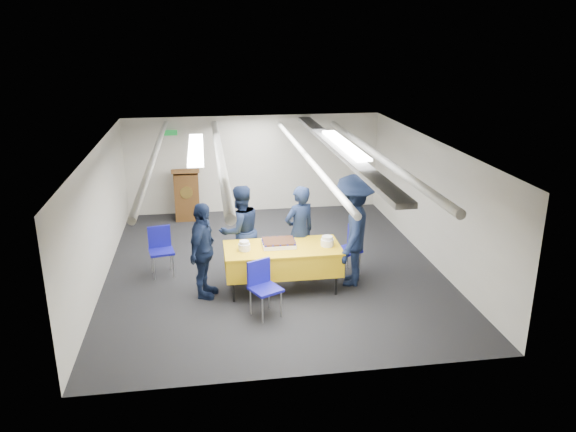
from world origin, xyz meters
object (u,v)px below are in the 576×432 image
object	(u,v)px
chair_left	(161,246)
chair_right	(351,245)
sailor_c	(203,251)
sailor_a	(300,232)
sailor_d	(352,231)
serving_table	(283,259)
sheet_cake	(279,243)
chair_near	(263,282)
sailor_b	(240,231)
podium	(187,193)

from	to	relation	value
chair_left	chair_right	bearing A→B (deg)	-8.35
chair_right	sailor_c	bearing A→B (deg)	-168.12
sailor_a	sailor_d	size ratio (longest dim) A/B	0.86
chair_left	sailor_a	bearing A→B (deg)	-10.86
serving_table	chair_left	distance (m)	2.29
serving_table	sailor_a	distance (m)	0.70
sailor_d	chair_right	bearing A→B (deg)	-173.21
sheet_cake	sailor_c	xyz separation A→B (m)	(-1.26, -0.13, -0.01)
chair_near	sailor_a	world-z (taller)	sailor_a
chair_near	sailor_d	world-z (taller)	sailor_d
chair_near	sailor_b	world-z (taller)	sailor_b
chair_near	serving_table	bearing A→B (deg)	62.33
sheet_cake	sailor_b	xyz separation A→B (m)	(-0.59, 0.67, 0.01)
chair_right	sailor_b	distance (m)	1.99
sailor_b	sailor_c	distance (m)	1.04
sailor_c	serving_table	bearing A→B (deg)	-68.28
sailor_c	chair_left	bearing A→B (deg)	55.08
chair_near	podium	bearing A→B (deg)	104.27
sailor_a	sailor_d	bearing A→B (deg)	127.07
podium	chair_left	world-z (taller)	podium
chair_left	sailor_b	xyz separation A→B (m)	(1.42, -0.25, 0.29)
podium	sailor_d	size ratio (longest dim) A/B	0.65
sailor_a	sailor_b	xyz separation A→B (m)	(-1.02, 0.22, -0.01)
serving_table	sailor_d	xyz separation A→B (m)	(1.20, 0.08, 0.40)
chair_left	sailor_a	xyz separation A→B (m)	(2.44, -0.47, 0.30)
chair_left	sailor_d	xyz separation A→B (m)	(3.26, -0.90, 0.43)
chair_right	sailor_d	bearing A→B (deg)	-104.62
podium	chair_near	bearing A→B (deg)	-75.73
chair_near	chair_right	size ratio (longest dim) A/B	1.00
sailor_c	sailor_d	distance (m)	2.51
chair_left	sailor_d	world-z (taller)	sailor_d
chair_right	chair_left	distance (m)	3.40
chair_right	sailor_b	bearing A→B (deg)	172.76
sheet_cake	chair_near	xyz separation A→B (m)	(-0.37, -0.88, -0.29)
chair_right	sailor_d	size ratio (longest dim) A/B	0.45
sailor_d	chair_left	bearing A→B (deg)	-84.09
sailor_c	chair_near	bearing A→B (deg)	-111.15
chair_right	chair_left	world-z (taller)	same
chair_left	sailor_b	size ratio (longest dim) A/B	0.53
sailor_c	sailor_d	size ratio (longest dim) A/B	0.83
sailor_a	chair_left	bearing A→B (deg)	-35.80
serving_table	chair_right	bearing A→B (deg)	20.73
chair_right	sailor_b	xyz separation A→B (m)	(-1.95, 0.25, 0.29)
podium	sailor_b	xyz separation A→B (m)	(1.00, -3.27, 0.21)
serving_table	podium	xyz separation A→B (m)	(-1.65, 4.01, 0.05)
sheet_cake	sailor_a	world-z (taller)	sailor_a
sailor_b	sailor_c	bearing A→B (deg)	25.60
serving_table	sailor_b	world-z (taller)	sailor_b
chair_right	sailor_c	size ratio (longest dim) A/B	0.54
chair_right	sailor_a	size ratio (longest dim) A/B	0.52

